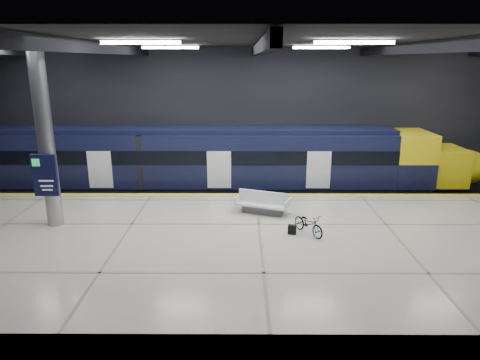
{
  "coord_description": "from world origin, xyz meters",
  "views": [
    {
      "loc": [
        -0.66,
        -16.71,
        7.34
      ],
      "look_at": [
        -0.76,
        1.5,
        2.2
      ],
      "focal_mm": 32.0,
      "sensor_mm": 36.0,
      "label": 1
    }
  ],
  "objects": [
    {
      "name": "bench",
      "position": [
        0.22,
        0.27,
        1.44
      ],
      "size": [
        2.37,
        1.61,
        0.97
      ],
      "rotation": [
        0.0,
        0.0,
        -0.36
      ],
      "color": "#595B60",
      "rests_on": "platform"
    },
    {
      "name": "room_shell",
      "position": [
        -0.0,
        0.0,
        5.72
      ],
      "size": [
        30.1,
        16.1,
        8.05
      ],
      "color": "black",
      "rests_on": "ground"
    },
    {
      "name": "ground",
      "position": [
        0.0,
        0.0,
        0.0
      ],
      "size": [
        30.0,
        30.0,
        0.0
      ],
      "primitive_type": "plane",
      "color": "black",
      "rests_on": "ground"
    },
    {
      "name": "pannier_bag",
      "position": [
        1.19,
        -1.97,
        1.28
      ],
      "size": [
        0.33,
        0.24,
        0.35
      ],
      "primitive_type": "cube",
      "rotation": [
        0.0,
        0.0,
        -0.22
      ],
      "color": "black",
      "rests_on": "platform"
    },
    {
      "name": "platform",
      "position": [
        0.0,
        -2.5,
        0.55
      ],
      "size": [
        30.0,
        11.0,
        1.1
      ],
      "primitive_type": "cube",
      "color": "beige",
      "rests_on": "ground"
    },
    {
      "name": "safety_strip",
      "position": [
        0.0,
        2.75,
        1.11
      ],
      "size": [
        30.0,
        0.4,
        0.01
      ],
      "primitive_type": "cube",
      "color": "yellow",
      "rests_on": "platform"
    },
    {
      "name": "bicycle",
      "position": [
        1.79,
        -1.97,
        1.51
      ],
      "size": [
        1.28,
        1.6,
        0.81
      ],
      "primitive_type": "imported",
      "rotation": [
        0.0,
        0.0,
        0.56
      ],
      "color": "#99999E",
      "rests_on": "platform"
    },
    {
      "name": "train",
      "position": [
        -3.02,
        5.5,
        2.06
      ],
      "size": [
        29.4,
        2.84,
        3.79
      ],
      "color": "black",
      "rests_on": "ground"
    },
    {
      "name": "info_column",
      "position": [
        -8.0,
        -1.03,
        4.46
      ],
      "size": [
        0.9,
        0.78,
        6.9
      ],
      "color": "#9EA0A5",
      "rests_on": "platform"
    },
    {
      "name": "rails",
      "position": [
        0.0,
        5.5,
        0.08
      ],
      "size": [
        30.0,
        1.52,
        0.16
      ],
      "color": "gray",
      "rests_on": "ground"
    }
  ]
}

